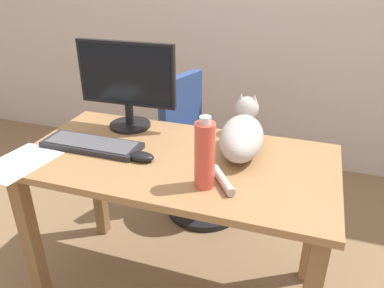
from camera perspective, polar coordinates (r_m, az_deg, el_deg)
ground_plane at (r=2.04m, az=-1.96°, el=-21.06°), size 8.00×8.00×0.00m
desk at (r=1.63m, az=-2.30°, el=-5.78°), size 1.31×0.68×0.76m
office_chair at (r=2.37m, az=0.97°, el=-2.16°), size 0.50×0.48×0.88m
monitor at (r=1.80m, az=-9.89°, el=9.25°), size 0.48×0.20×0.41m
keyboard at (r=1.70m, az=-14.95°, el=-0.10°), size 0.44×0.15×0.03m
cat at (r=1.60m, az=7.61°, el=1.53°), size 0.22×0.61×0.20m
computer_mouse at (r=1.55m, az=-7.68°, el=-1.90°), size 0.11×0.06×0.04m
paper_sheet at (r=1.68m, az=-24.78°, el=-2.57°), size 0.25×0.32×0.00m
water_bottle at (r=1.32m, az=1.94°, el=-1.64°), size 0.07×0.07×0.27m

